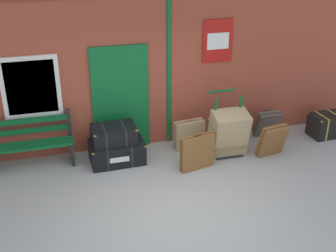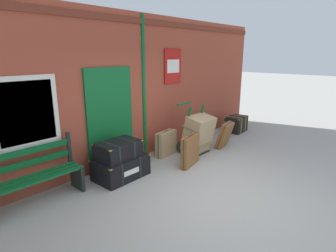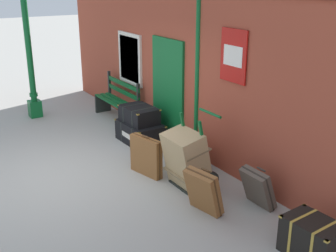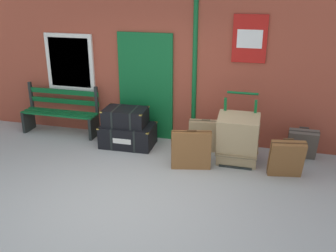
{
  "view_description": "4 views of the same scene",
  "coord_description": "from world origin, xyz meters",
  "px_view_note": "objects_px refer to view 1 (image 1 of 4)",
  "views": [
    {
      "loc": [
        -1.62,
        -5.52,
        4.3
      ],
      "look_at": [
        0.35,
        1.73,
        0.7
      ],
      "focal_mm": 47.89,
      "sensor_mm": 36.0,
      "label": 1
    },
    {
      "loc": [
        -3.66,
        -2.12,
        2.36
      ],
      "look_at": [
        0.62,
        1.76,
        0.82
      ],
      "focal_mm": 29.27,
      "sensor_mm": 36.0,
      "label": 2
    },
    {
      "loc": [
        6.68,
        -2.01,
        3.25
      ],
      "look_at": [
        0.83,
        1.65,
        0.82
      ],
      "focal_mm": 46.03,
      "sensor_mm": 36.0,
      "label": 3
    },
    {
      "loc": [
        1.94,
        -4.57,
        3.0
      ],
      "look_at": [
        0.25,
        1.68,
        0.56
      ],
      "focal_mm": 41.21,
      "sensor_mm": 36.0,
      "label": 4
    }
  ],
  "objects_px": {
    "suitcase_charcoal": "(267,124)",
    "suitcase_umber": "(197,152)",
    "suitcase_beige": "(272,141)",
    "steamer_trunk_middle": "(114,134)",
    "suitcase_slate": "(189,135)",
    "platform_bench": "(29,144)",
    "large_brown_trunk": "(228,133)",
    "porters_trolley": "(224,138)",
    "corner_trunk": "(326,125)",
    "steamer_trunk_base": "(117,152)"
  },
  "relations": [
    {
      "from": "suitcase_charcoal",
      "to": "suitcase_umber",
      "type": "bearing_deg",
      "value": -155.12
    },
    {
      "from": "suitcase_umber",
      "to": "suitcase_beige",
      "type": "bearing_deg",
      "value": 2.65
    },
    {
      "from": "steamer_trunk_middle",
      "to": "suitcase_slate",
      "type": "relative_size",
      "value": 1.31
    },
    {
      "from": "platform_bench",
      "to": "suitcase_beige",
      "type": "xyz_separation_m",
      "value": [
        4.5,
        -0.84,
        -0.11
      ]
    },
    {
      "from": "large_brown_trunk",
      "to": "platform_bench",
      "type": "bearing_deg",
      "value": 171.06
    },
    {
      "from": "suitcase_umber",
      "to": "large_brown_trunk",
      "type": "bearing_deg",
      "value": 23.99
    },
    {
      "from": "suitcase_charcoal",
      "to": "suitcase_beige",
      "type": "bearing_deg",
      "value": -110.34
    },
    {
      "from": "porters_trolley",
      "to": "corner_trunk",
      "type": "relative_size",
      "value": 1.66
    },
    {
      "from": "platform_bench",
      "to": "corner_trunk",
      "type": "distance_m",
      "value": 6.04
    },
    {
      "from": "steamer_trunk_base",
      "to": "platform_bench",
      "type": "bearing_deg",
      "value": 170.23
    },
    {
      "from": "suitcase_umber",
      "to": "steamer_trunk_middle",
      "type": "bearing_deg",
      "value": 155.62
    },
    {
      "from": "steamer_trunk_base",
      "to": "steamer_trunk_middle",
      "type": "relative_size",
      "value": 1.24
    },
    {
      "from": "suitcase_beige",
      "to": "steamer_trunk_base",
      "type": "bearing_deg",
      "value": 169.04
    },
    {
      "from": "porters_trolley",
      "to": "suitcase_charcoal",
      "type": "distance_m",
      "value": 1.15
    },
    {
      "from": "platform_bench",
      "to": "steamer_trunk_middle",
      "type": "relative_size",
      "value": 1.93
    },
    {
      "from": "steamer_trunk_base",
      "to": "suitcase_beige",
      "type": "distance_m",
      "value": 2.98
    },
    {
      "from": "steamer_trunk_base",
      "to": "porters_trolley",
      "type": "xyz_separation_m",
      "value": [
        2.12,
        -0.13,
        0.06
      ]
    },
    {
      "from": "suitcase_beige",
      "to": "suitcase_umber",
      "type": "bearing_deg",
      "value": -177.35
    },
    {
      "from": "steamer_trunk_base",
      "to": "suitcase_slate",
      "type": "relative_size",
      "value": 1.62
    },
    {
      "from": "steamer_trunk_base",
      "to": "corner_trunk",
      "type": "distance_m",
      "value": 4.45
    },
    {
      "from": "porters_trolley",
      "to": "large_brown_trunk",
      "type": "bearing_deg",
      "value": -90.0
    },
    {
      "from": "large_brown_trunk",
      "to": "suitcase_umber",
      "type": "bearing_deg",
      "value": -156.01
    },
    {
      "from": "porters_trolley",
      "to": "large_brown_trunk",
      "type": "xyz_separation_m",
      "value": [
        0.0,
        -0.18,
        0.21
      ]
    },
    {
      "from": "corner_trunk",
      "to": "steamer_trunk_base",
      "type": "bearing_deg",
      "value": 179.23
    },
    {
      "from": "suitcase_slate",
      "to": "suitcase_umber",
      "type": "height_order",
      "value": "suitcase_umber"
    },
    {
      "from": "platform_bench",
      "to": "suitcase_slate",
      "type": "relative_size",
      "value": 2.52
    },
    {
      "from": "suitcase_beige",
      "to": "suitcase_charcoal",
      "type": "bearing_deg",
      "value": 69.66
    },
    {
      "from": "platform_bench",
      "to": "steamer_trunk_base",
      "type": "bearing_deg",
      "value": -9.77
    },
    {
      "from": "suitcase_umber",
      "to": "corner_trunk",
      "type": "bearing_deg",
      "value": 10.65
    },
    {
      "from": "steamer_trunk_middle",
      "to": "suitcase_umber",
      "type": "relative_size",
      "value": 1.18
    },
    {
      "from": "porters_trolley",
      "to": "suitcase_slate",
      "type": "height_order",
      "value": "porters_trolley"
    },
    {
      "from": "steamer_trunk_base",
      "to": "porters_trolley",
      "type": "distance_m",
      "value": 2.12
    },
    {
      "from": "platform_bench",
      "to": "steamer_trunk_middle",
      "type": "distance_m",
      "value": 1.56
    },
    {
      "from": "platform_bench",
      "to": "porters_trolley",
      "type": "relative_size",
      "value": 1.34
    },
    {
      "from": "suitcase_charcoal",
      "to": "suitcase_umber",
      "type": "xyz_separation_m",
      "value": [
        -1.83,
        -0.85,
        0.03
      ]
    },
    {
      "from": "corner_trunk",
      "to": "large_brown_trunk",
      "type": "bearing_deg",
      "value": -173.9
    },
    {
      "from": "large_brown_trunk",
      "to": "suitcase_slate",
      "type": "distance_m",
      "value": 0.81
    },
    {
      "from": "steamer_trunk_middle",
      "to": "suitcase_beige",
      "type": "distance_m",
      "value": 3.03
    },
    {
      "from": "large_brown_trunk",
      "to": "suitcase_umber",
      "type": "xyz_separation_m",
      "value": [
        -0.74,
        -0.33,
        -0.14
      ]
    },
    {
      "from": "suitcase_umber",
      "to": "corner_trunk",
      "type": "relative_size",
      "value": 0.98
    },
    {
      "from": "porters_trolley",
      "to": "large_brown_trunk",
      "type": "height_order",
      "value": "porters_trolley"
    },
    {
      "from": "large_brown_trunk",
      "to": "suitcase_beige",
      "type": "bearing_deg",
      "value": -17.66
    },
    {
      "from": "suitcase_charcoal",
      "to": "suitcase_beige",
      "type": "relative_size",
      "value": 0.9
    },
    {
      "from": "steamer_trunk_base",
      "to": "suitcase_slate",
      "type": "distance_m",
      "value": 1.49
    },
    {
      "from": "platform_bench",
      "to": "suitcase_umber",
      "type": "distance_m",
      "value": 3.09
    },
    {
      "from": "large_brown_trunk",
      "to": "corner_trunk",
      "type": "xyz_separation_m",
      "value": [
        2.33,
        0.25,
        -0.24
      ]
    },
    {
      "from": "steamer_trunk_base",
      "to": "steamer_trunk_middle",
      "type": "distance_m",
      "value": 0.37
    },
    {
      "from": "suitcase_beige",
      "to": "large_brown_trunk",
      "type": "bearing_deg",
      "value": 162.34
    },
    {
      "from": "steamer_trunk_base",
      "to": "suitcase_umber",
      "type": "distance_m",
      "value": 1.52
    },
    {
      "from": "platform_bench",
      "to": "steamer_trunk_base",
      "type": "height_order",
      "value": "platform_bench"
    }
  ]
}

